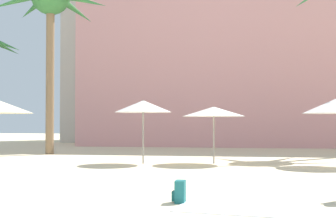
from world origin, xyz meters
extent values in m
cube|color=pink|center=(3.94, 28.48, 6.67)|extent=(25.85, 10.35, 13.34)
cylinder|color=#896B4C|center=(-7.40, 15.72, 3.90)|extent=(0.40, 0.40, 7.80)
cone|color=#387A3D|center=(-5.70, 15.52, 7.43)|extent=(2.61, 0.71, 1.15)
cone|color=#387A3D|center=(-6.71, 17.28, 7.41)|extent=(1.43, 2.53, 1.20)
cone|color=#387A3D|center=(-8.79, 16.74, 7.49)|extent=(2.34, 1.88, 1.05)
cone|color=#387A3D|center=(-8.67, 14.65, 7.28)|extent=(2.21, 1.94, 1.43)
cone|color=#387A3D|center=(-10.90, 17.65, 5.80)|extent=(2.15, 0.55, 1.06)
cone|color=#387A3D|center=(-11.69, 19.08, 5.90)|extent=(1.18, 2.11, 0.87)
cylinder|color=gray|center=(-1.72, 11.22, 1.18)|extent=(0.06, 0.06, 2.36)
cone|color=white|center=(-1.72, 11.22, 2.13)|extent=(2.14, 2.14, 0.44)
cylinder|color=gray|center=(0.87, 11.61, 1.06)|extent=(0.06, 0.06, 2.12)
cone|color=white|center=(0.87, 11.61, 1.94)|extent=(2.33, 2.33, 0.36)
cube|color=white|center=(1.72, 2.42, 0.01)|extent=(1.88, 1.24, 0.01)
cube|color=#1C6061|center=(0.84, 2.97, 0.21)|extent=(0.18, 0.30, 0.42)
cube|color=#174D4E|center=(0.72, 2.97, 0.13)|extent=(0.06, 0.21, 0.18)
camera|label=1|loc=(2.07, -5.75, 1.49)|focal=49.88mm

